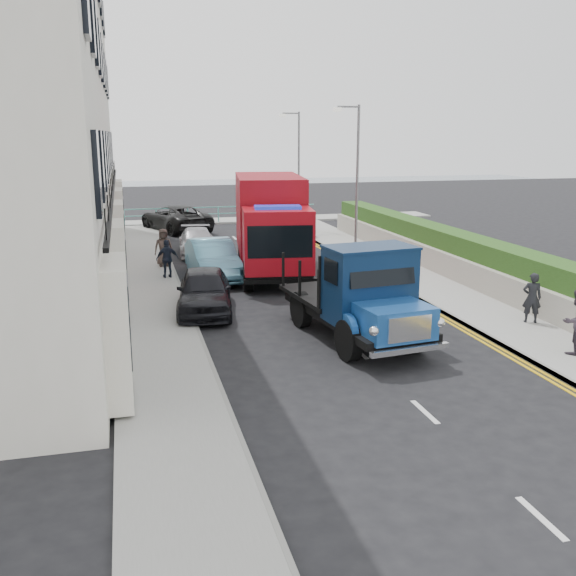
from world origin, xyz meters
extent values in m
plane|color=black|center=(0.00, 0.00, 0.00)|extent=(120.00, 120.00, 0.00)
cube|color=gray|center=(-5.20, 9.00, 0.06)|extent=(2.40, 38.00, 0.12)
cube|color=gray|center=(5.30, 9.00, 0.06)|extent=(2.60, 38.00, 0.12)
cube|color=gray|center=(0.00, 29.00, 0.06)|extent=(30.00, 2.50, 0.12)
plane|color=#4D5C69|center=(0.00, 60.00, 0.00)|extent=(120.00, 120.00, 0.00)
cube|color=white|center=(-9.50, 13.00, 7.00)|extent=(6.00, 30.00, 14.00)
cube|color=black|center=(-6.35, 13.00, 3.60)|extent=(0.12, 28.00, 0.10)
cube|color=#B2AD9E|center=(6.60, 9.00, 0.55)|extent=(0.30, 28.00, 1.00)
cube|color=#244716|center=(7.30, 9.00, 0.95)|extent=(1.20, 28.00, 1.70)
cube|color=#59B2A5|center=(0.00, 28.20, 1.08)|extent=(13.00, 0.08, 0.06)
cube|color=#59B2A5|center=(0.00, 28.20, 0.65)|extent=(13.00, 0.06, 0.05)
cylinder|color=slate|center=(4.30, 14.00, 3.50)|extent=(0.12, 0.12, 7.00)
cube|color=slate|center=(3.80, 14.00, 6.90)|extent=(1.00, 0.08, 0.08)
cube|color=beige|center=(3.30, 14.00, 6.78)|extent=(0.35, 0.18, 0.18)
cylinder|color=slate|center=(4.30, 24.00, 3.50)|extent=(0.12, 0.12, 7.00)
cube|color=slate|center=(3.80, 24.00, 6.90)|extent=(1.00, 0.08, 0.08)
cube|color=beige|center=(3.30, 24.00, 6.78)|extent=(0.35, 0.18, 0.18)
cylinder|color=black|center=(-0.52, 1.43, 0.55)|extent=(0.43, 1.13, 1.10)
cylinder|color=black|center=(1.49, 1.67, 0.55)|extent=(0.43, 1.13, 1.10)
cylinder|color=black|center=(-0.91, 4.62, 0.55)|extent=(0.43, 1.13, 1.10)
cylinder|color=black|center=(1.09, 4.87, 0.55)|extent=(0.43, 1.13, 1.10)
cube|color=black|center=(0.29, 3.15, 0.71)|extent=(2.84, 5.74, 0.21)
cube|color=#1B4B93|center=(0.55, 1.04, 1.13)|extent=(1.95, 1.70, 0.83)
cube|color=silver|center=(0.64, 0.27, 1.13)|extent=(1.21, 0.24, 0.63)
cube|color=#0C2242|center=(0.39, 2.35, 1.78)|extent=(2.45, 1.65, 2.01)
cube|color=black|center=(0.12, 4.51, 0.98)|extent=(2.79, 3.49, 0.14)
cylinder|color=black|center=(-1.61, 9.52, 0.58)|extent=(0.50, 1.20, 1.17)
cylinder|color=black|center=(0.60, 9.21, 0.58)|extent=(0.50, 1.20, 1.17)
cylinder|color=black|center=(-1.15, 12.78, 0.58)|extent=(0.50, 1.20, 1.17)
cylinder|color=black|center=(1.06, 12.46, 0.58)|extent=(0.50, 1.20, 1.17)
cylinder|color=black|center=(-0.82, 15.09, 0.58)|extent=(0.50, 1.20, 1.17)
cylinder|color=black|center=(1.39, 14.78, 0.58)|extent=(0.50, 1.20, 1.17)
cube|color=black|center=(-0.12, 12.09, 0.80)|extent=(3.46, 7.70, 0.27)
cube|color=#A00B16|center=(-0.51, 9.36, 1.91)|extent=(2.81, 2.35, 2.34)
cube|color=black|center=(-0.64, 8.39, 2.02)|extent=(2.32, 0.41, 1.17)
cube|color=maroon|center=(0.05, 13.25, 2.44)|extent=(3.40, 5.84, 3.19)
imported|color=black|center=(-3.55, 7.00, 0.74)|extent=(2.31, 4.52, 1.47)
imported|color=#5AA3C1|center=(-2.60, 12.00, 0.79)|extent=(1.85, 4.84, 1.58)
imported|color=#A8A7AC|center=(-2.60, 17.55, 0.62)|extent=(2.05, 4.37, 1.23)
imported|color=black|center=(-2.99, 25.61, 0.78)|extent=(4.49, 6.18, 1.56)
imported|color=silver|center=(3.27, 22.31, 0.78)|extent=(2.33, 4.73, 1.55)
imported|color=black|center=(5.94, 2.95, 0.90)|extent=(0.67, 0.57, 1.56)
imported|color=#1A2230|center=(-4.40, 12.11, 0.89)|extent=(0.94, 0.48, 1.53)
imported|color=#433630|center=(-4.40, 14.43, 0.94)|extent=(0.82, 0.55, 1.64)
camera|label=1|loc=(-5.96, -13.53, 5.79)|focal=40.00mm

